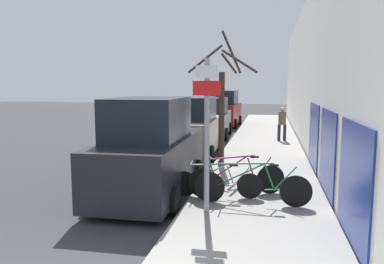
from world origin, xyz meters
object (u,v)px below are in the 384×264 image
object	(u,v)px
bicycle_2	(237,179)
parked_car_0	(151,152)
parked_car_1	(192,129)
pedestrian_near	(282,121)
street_tree	(223,106)
parked_car_3	(225,110)
parked_car_2	(211,119)
bicycle_0	(252,186)
bicycle_1	(217,182)
signpost	(207,130)

from	to	relation	value
bicycle_2	parked_car_0	size ratio (longest dim) A/B	0.47
parked_car_1	pedestrian_near	bearing A→B (deg)	44.40
street_tree	parked_car_0	bearing A→B (deg)	-115.71
parked_car_1	parked_car_3	world-z (taller)	parked_car_3
parked_car_2	parked_car_3	size ratio (longest dim) A/B	1.03
parked_car_1	parked_car_3	bearing A→B (deg)	88.87
parked_car_2	bicycle_0	bearing A→B (deg)	-78.16
bicycle_2	street_tree	size ratio (longest dim) A/B	0.52
parked_car_1	parked_car_3	size ratio (longest dim) A/B	1.06
parked_car_0	parked_car_1	bearing A→B (deg)	89.68
bicycle_0	parked_car_0	distance (m)	2.77
bicycle_1	parked_car_1	bearing A→B (deg)	13.35
parked_car_0	street_tree	distance (m)	3.51
parked_car_2	parked_car_3	bearing A→B (deg)	87.30
signpost	parked_car_3	bearing A→B (deg)	95.63
parked_car_3	parked_car_0	bearing A→B (deg)	-87.83
signpost	parked_car_1	distance (m)	7.16
bicycle_0	pedestrian_near	size ratio (longest dim) A/B	1.63
pedestrian_near	street_tree	bearing A→B (deg)	-125.35
parked_car_1	pedestrian_near	size ratio (longest dim) A/B	2.86
bicycle_0	parked_car_1	xyz separation A→B (m)	(-2.67, 6.27, 0.49)
bicycle_2	parked_car_2	xyz separation A→B (m)	(-2.39, 11.08, 0.40)
bicycle_0	bicycle_2	bearing A→B (deg)	29.44
bicycle_2	street_tree	distance (m)	3.61
pedestrian_near	parked_car_3	bearing A→B (deg)	100.59
bicycle_0	bicycle_2	xyz separation A→B (m)	(-0.38, 0.64, 0.00)
bicycle_1	parked_car_2	xyz separation A→B (m)	(-1.93, 11.35, 0.45)
bicycle_1	pedestrian_near	bearing A→B (deg)	-14.47
bicycle_1	parked_car_2	world-z (taller)	parked_car_2
parked_car_1	pedestrian_near	distance (m)	5.14
bicycle_0	street_tree	xyz separation A→B (m)	(-1.15, 3.81, 1.55)
parked_car_3	bicycle_2	bearing A→B (deg)	-80.04
street_tree	bicycle_1	bearing A→B (deg)	-84.72
street_tree	parked_car_1	bearing A→B (deg)	121.73
parked_car_2	parked_car_1	bearing A→B (deg)	-90.45
parked_car_3	bicycle_0	bearing A→B (deg)	-79.09
bicycle_0	parked_car_1	distance (m)	6.83
bicycle_2	pedestrian_near	bearing A→B (deg)	-29.23
bicycle_0	parked_car_1	size ratio (longest dim) A/B	0.57
parked_car_1	street_tree	bearing A→B (deg)	-59.27
parked_car_2	pedestrian_near	xyz separation A→B (m)	(3.70, -1.80, 0.11)
signpost	parked_car_0	size ratio (longest dim) A/B	0.67
parked_car_3	street_tree	xyz separation A→B (m)	(1.50, -13.11, 1.02)
bicycle_1	parked_car_3	world-z (taller)	parked_car_3
signpost	parked_car_2	bearing A→B (deg)	98.50
bicycle_1	parked_car_1	xyz separation A→B (m)	(-1.84, 5.89, 0.54)
signpost	bicycle_2	bearing A→B (deg)	66.87
parked_car_1	bicycle_0	bearing A→B (deg)	-67.94
bicycle_0	parked_car_2	bearing A→B (deg)	12.35
parked_car_1	parked_car_2	distance (m)	5.46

